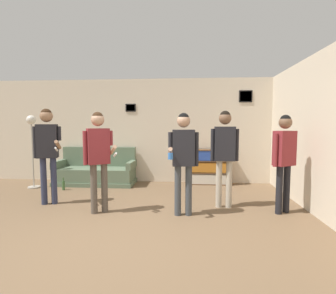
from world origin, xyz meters
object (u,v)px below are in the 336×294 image
person_watcher_holding_cup (183,153)px  person_spectator_far_right (284,153)px  person_player_foreground_left (47,145)px  person_spectator_near_bookshelf (225,148)px  couch (96,172)px  person_player_foreground_center (98,151)px  bottle_on_floor (63,185)px  bookshelf (209,167)px  floor_lamp (32,135)px

person_watcher_holding_cup → person_spectator_far_right: 1.71m
person_player_foreground_left → person_spectator_near_bookshelf: size_ratio=1.03×
person_spectator_near_bookshelf → person_player_foreground_left: bearing=-178.7°
couch → person_spectator_far_right: person_spectator_far_right is taller
person_player_foreground_center → bottle_on_floor: bearing=133.3°
bookshelf → person_player_foreground_center: bearing=-130.8°
bookshelf → person_spectator_far_right: person_spectator_far_right is taller
person_player_foreground_left → person_watcher_holding_cup: size_ratio=1.06×
person_player_foreground_center → person_player_foreground_left: bearing=160.4°
person_spectator_near_bookshelf → bookshelf: bearing=94.2°
person_player_foreground_left → person_spectator_near_bookshelf: (3.29, 0.08, -0.04)m
person_player_foreground_center → bottle_on_floor: (-1.37, 1.46, -0.95)m
floor_lamp → person_spectator_near_bookshelf: 4.51m
floor_lamp → person_spectator_far_right: size_ratio=1.03×
bottle_on_floor → person_spectator_far_right: bearing=-15.2°
couch → person_player_foreground_center: 2.45m
person_spectator_far_right → bookshelf: bearing=117.5°
floor_lamp → person_player_foreground_center: bearing=-36.4°
couch → person_spectator_far_right: bearing=-25.8°
person_player_foreground_center → bottle_on_floor: 2.22m
person_watcher_holding_cup → couch: bearing=136.4°
couch → person_watcher_holding_cup: size_ratio=1.17×
person_player_foreground_center → person_spectator_near_bookshelf: size_ratio=0.98×
person_player_foreground_left → person_watcher_holding_cup: (2.56, -0.41, -0.08)m
floor_lamp → person_player_foreground_left: size_ratio=0.96×
person_spectator_near_bookshelf → couch: bearing=150.8°
bookshelf → person_spectator_near_bookshelf: (0.14, -1.88, 0.65)m
floor_lamp → couch: bearing=22.2°
couch → bottle_on_floor: bearing=-126.7°
person_spectator_far_right → bottle_on_floor: 4.76m
person_player_foreground_left → person_watcher_holding_cup: person_player_foreground_left is taller
couch → floor_lamp: (-1.34, -0.55, 0.96)m
couch → bookshelf: (2.88, 0.19, 0.14)m
person_player_foreground_center → person_spectator_far_right: (3.13, 0.24, -0.04)m
couch → person_player_foreground_left: bearing=-98.9°
couch → floor_lamp: floor_lamp is taller
floor_lamp → person_spectator_near_bookshelf: bearing=-14.7°
floor_lamp → person_spectator_near_bookshelf: size_ratio=0.98×
person_spectator_far_right → person_watcher_holding_cup: bearing=-171.5°
person_spectator_near_bookshelf → person_watcher_holding_cup: bearing=-146.2°
person_watcher_holding_cup → person_spectator_far_right: (1.69, 0.25, -0.02)m
person_watcher_holding_cup → person_spectator_near_bookshelf: bearing=33.8°
person_spectator_near_bookshelf → bottle_on_floor: person_spectator_near_bookshelf is taller
bookshelf → person_watcher_holding_cup: 2.52m
floor_lamp → person_player_foreground_left: person_player_foreground_left is taller
couch → person_player_foreground_center: size_ratio=1.15×
bookshelf → floor_lamp: (-4.22, -0.74, 0.82)m
person_spectator_far_right → bottle_on_floor: size_ratio=5.78×
person_watcher_holding_cup → person_player_foreground_center: bearing=179.4°
person_player_foreground_left → bottle_on_floor: bearing=103.2°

